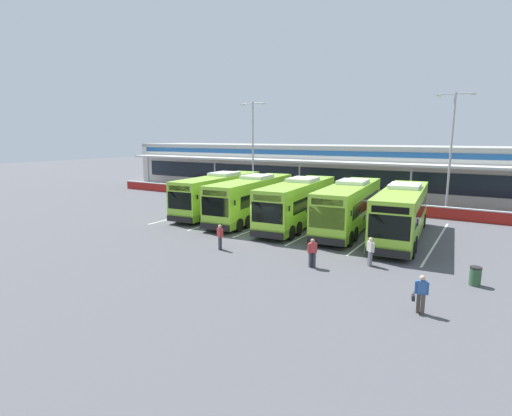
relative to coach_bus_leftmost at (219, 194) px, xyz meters
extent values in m
plane|color=#4C4C51|center=(8.39, -6.48, -1.79)|extent=(200.00, 200.00, 0.00)
cube|color=beige|center=(8.39, 20.52, 0.96)|extent=(70.00, 10.00, 5.50)
cube|color=#19232D|center=(8.39, 15.50, 0.51)|extent=(66.00, 0.08, 2.20)
cube|color=navy|center=(8.39, 15.49, 3.36)|extent=(68.00, 0.08, 0.60)
cube|color=beige|center=(8.39, 14.02, 2.41)|extent=(67.00, 3.00, 0.24)
cube|color=gray|center=(8.39, 20.52, 3.96)|extent=(70.00, 10.00, 0.50)
cylinder|color=#999999|center=(-22.61, 12.82, 0.31)|extent=(0.20, 0.20, 4.20)
cylinder|color=#999999|center=(-10.21, 12.82, 0.31)|extent=(0.20, 0.20, 4.20)
cylinder|color=#999999|center=(2.19, 12.82, 0.31)|extent=(0.20, 0.20, 4.20)
cylinder|color=#999999|center=(14.59, 12.82, 0.31)|extent=(0.20, 0.20, 4.20)
cube|color=maroon|center=(8.39, 8.02, -1.29)|extent=(60.00, 0.36, 1.00)
cube|color=#B2B2B2|center=(8.39, 8.02, -0.74)|extent=(60.00, 0.40, 0.10)
cube|color=#8CC633|center=(0.00, -0.04, 0.12)|extent=(3.58, 12.18, 3.19)
cube|color=olive|center=(0.00, -0.04, -1.19)|extent=(3.60, 12.20, 0.56)
cube|color=black|center=(-0.03, 0.36, 0.36)|extent=(3.40, 9.79, 0.96)
cube|color=black|center=(0.52, -5.97, 0.26)|extent=(2.31, 0.30, 1.40)
cube|color=black|center=(0.52, -5.98, 1.26)|extent=(2.05, 0.26, 0.40)
cube|color=silver|center=(-0.08, 0.96, 1.85)|extent=(2.28, 2.97, 0.28)
cube|color=black|center=(0.53, -6.08, -1.24)|extent=(2.45, 0.37, 0.44)
cube|color=black|center=(1.94, -5.49, 0.61)|extent=(0.09, 0.13, 0.36)
cube|color=black|center=(-0.96, -5.74, 0.61)|extent=(0.09, 0.13, 0.36)
cylinder|color=black|center=(0.80, 4.65, -1.27)|extent=(0.41, 1.06, 1.04)
cylinder|color=black|center=(-1.58, 4.44, -1.27)|extent=(0.41, 1.06, 1.04)
cylinder|color=black|center=(1.47, -3.12, -1.27)|extent=(0.41, 1.06, 1.04)
cylinder|color=black|center=(-0.91, -3.33, -1.27)|extent=(0.41, 1.06, 1.04)
cylinder|color=black|center=(1.59, -4.52, -1.27)|extent=(0.41, 1.06, 1.04)
cylinder|color=black|center=(-0.79, -4.72, -1.27)|extent=(0.41, 1.06, 1.04)
cube|color=#8CC633|center=(4.09, -0.79, 0.12)|extent=(3.58, 12.18, 3.19)
cube|color=olive|center=(4.09, -0.79, -1.19)|extent=(3.60, 12.20, 0.56)
cube|color=black|center=(4.06, -0.39, 0.36)|extent=(3.40, 9.79, 0.96)
cube|color=black|center=(4.61, -6.72, 0.26)|extent=(2.31, 0.30, 1.40)
cube|color=black|center=(4.61, -6.73, 1.26)|extent=(2.05, 0.26, 0.40)
cube|color=silver|center=(4.01, 0.21, 1.85)|extent=(2.28, 2.97, 0.28)
cube|color=black|center=(4.62, -6.83, -1.24)|extent=(2.45, 0.37, 0.44)
cube|color=black|center=(6.03, -6.24, 0.61)|extent=(0.09, 0.13, 0.36)
cube|color=black|center=(3.13, -6.49, 0.61)|extent=(0.09, 0.13, 0.36)
cylinder|color=black|center=(4.89, 3.90, -1.27)|extent=(0.41, 1.06, 1.04)
cylinder|color=black|center=(2.51, 3.69, -1.27)|extent=(0.41, 1.06, 1.04)
cylinder|color=black|center=(5.56, -3.87, -1.27)|extent=(0.41, 1.06, 1.04)
cylinder|color=black|center=(3.18, -4.08, -1.27)|extent=(0.41, 1.06, 1.04)
cylinder|color=black|center=(5.68, -5.27, -1.27)|extent=(0.41, 1.06, 1.04)
cylinder|color=black|center=(3.30, -5.47, -1.27)|extent=(0.41, 1.06, 1.04)
cube|color=#8CC633|center=(8.51, -0.86, 0.12)|extent=(3.58, 12.18, 3.19)
cube|color=olive|center=(8.51, -0.86, -1.19)|extent=(3.60, 12.20, 0.56)
cube|color=black|center=(8.48, -0.46, 0.36)|extent=(3.40, 9.79, 0.96)
cube|color=black|center=(9.03, -6.79, 0.26)|extent=(2.31, 0.30, 1.40)
cube|color=black|center=(9.03, -6.80, 1.26)|extent=(2.05, 0.26, 0.40)
cube|color=silver|center=(8.43, 0.13, 1.85)|extent=(2.28, 2.97, 0.28)
cube|color=black|center=(9.04, -6.90, -1.24)|extent=(2.45, 0.37, 0.44)
cube|color=black|center=(10.45, -6.32, 0.61)|extent=(0.09, 0.13, 0.36)
cube|color=black|center=(7.55, -6.57, 0.61)|extent=(0.09, 0.13, 0.36)
cylinder|color=black|center=(9.31, 3.82, -1.27)|extent=(0.41, 1.06, 1.04)
cylinder|color=black|center=(6.93, 3.62, -1.27)|extent=(0.41, 1.06, 1.04)
cylinder|color=black|center=(9.98, -3.95, -1.27)|extent=(0.41, 1.06, 1.04)
cylinder|color=black|center=(7.60, -4.15, -1.27)|extent=(0.41, 1.06, 1.04)
cylinder|color=black|center=(10.10, -5.34, -1.27)|extent=(0.41, 1.06, 1.04)
cylinder|color=black|center=(7.72, -5.55, -1.27)|extent=(0.41, 1.06, 1.04)
cube|color=#8CC633|center=(12.55, -0.36, 0.12)|extent=(3.58, 12.18, 3.19)
cube|color=olive|center=(12.55, -0.36, -1.19)|extent=(3.60, 12.20, 0.56)
cube|color=black|center=(12.52, 0.03, 0.36)|extent=(3.40, 9.79, 0.96)
cube|color=black|center=(13.07, -6.29, 0.26)|extent=(2.31, 0.30, 1.40)
cube|color=black|center=(13.07, -6.30, 1.26)|extent=(2.05, 0.26, 0.40)
cube|color=silver|center=(12.47, 0.63, 1.85)|extent=(2.28, 2.97, 0.28)
cube|color=black|center=(13.08, -6.40, -1.24)|extent=(2.45, 0.37, 0.44)
cube|color=black|center=(14.49, -5.82, 0.61)|extent=(0.09, 0.13, 0.36)
cube|color=black|center=(11.59, -6.07, 0.61)|extent=(0.09, 0.13, 0.36)
cylinder|color=black|center=(13.35, 4.32, -1.27)|extent=(0.41, 1.06, 1.04)
cylinder|color=black|center=(10.97, 4.11, -1.27)|extent=(0.41, 1.06, 1.04)
cylinder|color=black|center=(14.02, -3.45, -1.27)|extent=(0.41, 1.06, 1.04)
cylinder|color=black|center=(11.64, -3.66, -1.27)|extent=(0.41, 1.06, 1.04)
cylinder|color=black|center=(14.14, -4.84, -1.27)|extent=(0.41, 1.06, 1.04)
cylinder|color=black|center=(11.76, -5.05, -1.27)|extent=(0.41, 1.06, 1.04)
cube|color=#8CC633|center=(16.55, -1.03, 0.12)|extent=(3.58, 12.18, 3.19)
cube|color=olive|center=(16.55, -1.03, -1.19)|extent=(3.60, 12.20, 0.56)
cube|color=black|center=(16.51, -0.63, 0.36)|extent=(3.40, 9.79, 0.96)
cube|color=black|center=(17.06, -6.96, 0.26)|extent=(2.31, 0.30, 1.40)
cube|color=black|center=(17.06, -6.97, 1.26)|extent=(2.05, 0.26, 0.40)
cube|color=silver|center=(16.46, -0.03, 1.85)|extent=(2.28, 2.97, 0.28)
cube|color=black|center=(17.07, -7.07, -1.24)|extent=(2.45, 0.37, 0.44)
cube|color=black|center=(18.48, -6.48, 0.61)|extent=(0.09, 0.13, 0.36)
cube|color=black|center=(15.58, -6.73, 0.61)|extent=(0.09, 0.13, 0.36)
cylinder|color=black|center=(17.34, 3.66, -1.27)|extent=(0.41, 1.06, 1.04)
cylinder|color=black|center=(14.96, 3.45, -1.27)|extent=(0.41, 1.06, 1.04)
cylinder|color=black|center=(18.01, -4.11, -1.27)|extent=(0.41, 1.06, 1.04)
cylinder|color=black|center=(15.63, -4.32, -1.27)|extent=(0.41, 1.06, 1.04)
cylinder|color=black|center=(18.13, -5.51, -1.27)|extent=(0.41, 1.06, 1.04)
cylinder|color=black|center=(15.75, -5.71, -1.27)|extent=(0.41, 1.06, 1.04)
cube|color=silver|center=(-2.11, -0.48, -1.78)|extent=(0.14, 13.00, 0.01)
cube|color=silver|center=(2.09, -0.48, -1.78)|extent=(0.14, 13.00, 0.01)
cube|color=silver|center=(6.29, -0.48, -1.78)|extent=(0.14, 13.00, 0.01)
cube|color=silver|center=(10.49, -0.48, -1.78)|extent=(0.14, 13.00, 0.01)
cube|color=silver|center=(14.69, -0.48, -1.78)|extent=(0.14, 13.00, 0.01)
cube|color=silver|center=(18.89, -0.48, -1.78)|extent=(0.14, 13.00, 0.01)
cube|color=#4C4238|center=(19.74, -13.10, -1.37)|extent=(0.18, 0.21, 0.84)
cube|color=#4C4238|center=(19.92, -13.18, -1.37)|extent=(0.18, 0.21, 0.84)
cube|color=#2D5693|center=(19.83, -13.14, -0.67)|extent=(0.38, 0.29, 0.56)
cube|color=#2D5693|center=(19.61, -13.20, -0.69)|extent=(0.11, 0.12, 0.54)
cube|color=#2D5693|center=(20.04, -13.09, -0.69)|extent=(0.11, 0.12, 0.54)
sphere|color=tan|center=(19.83, -13.14, -0.28)|extent=(0.22, 0.22, 0.22)
cube|color=black|center=(19.54, -13.19, -1.16)|extent=(0.18, 0.30, 0.22)
cylinder|color=black|center=(19.54, -13.19, -0.98)|extent=(0.02, 0.02, 0.16)
cube|color=#33333D|center=(7.27, -9.78, -1.37)|extent=(0.19, 0.21, 0.84)
cube|color=#33333D|center=(7.39, -9.94, -1.37)|extent=(0.19, 0.21, 0.84)
cube|color=#B23838|center=(7.33, -9.86, -0.67)|extent=(0.39, 0.31, 0.56)
cube|color=#B23838|center=(7.12, -9.79, -0.69)|extent=(0.11, 0.12, 0.54)
cube|color=#B23838|center=(7.54, -9.92, -0.69)|extent=(0.11, 0.12, 0.54)
sphere|color=tan|center=(7.33, -9.86, -0.28)|extent=(0.22, 0.22, 0.22)
cube|color=slate|center=(16.35, -8.04, -1.37)|extent=(0.22, 0.23, 0.84)
cube|color=slate|center=(16.42, -8.23, -1.37)|extent=(0.22, 0.23, 0.84)
cube|color=silver|center=(16.39, -8.13, -0.67)|extent=(0.40, 0.37, 0.56)
cube|color=silver|center=(16.20, -8.01, -0.69)|extent=(0.13, 0.13, 0.54)
cube|color=silver|center=(16.57, -8.25, -0.69)|extent=(0.13, 0.13, 0.54)
sphere|color=#DBB293|center=(16.39, -8.13, -0.28)|extent=(0.22, 0.22, 0.22)
cube|color=#33333D|center=(13.65, -10.08, -1.37)|extent=(0.23, 0.23, 0.84)
cube|color=#33333D|center=(13.84, -10.05, -1.37)|extent=(0.23, 0.23, 0.84)
cube|color=#B23838|center=(13.75, -10.07, -0.67)|extent=(0.39, 0.40, 0.56)
cube|color=#B23838|center=(13.59, -10.23, -0.69)|extent=(0.13, 0.13, 0.54)
cube|color=#B23838|center=(13.90, -9.91, -0.69)|extent=(0.13, 0.13, 0.54)
sphere|color=tan|center=(13.75, -10.07, -0.28)|extent=(0.22, 0.22, 0.22)
cylinder|color=#9E9EA3|center=(-2.58, 10.17, 3.71)|extent=(0.20, 0.20, 11.00)
cylinder|color=#9E9EA3|center=(-2.58, 10.17, 9.06)|extent=(2.80, 0.10, 0.10)
cube|color=silver|center=(-3.98, 10.17, 8.96)|extent=(0.44, 0.28, 0.20)
cube|color=silver|center=(-1.18, 10.17, 8.96)|extent=(0.44, 0.28, 0.20)
cylinder|color=#9E9EA3|center=(18.21, 10.92, 3.71)|extent=(0.20, 0.20, 11.00)
cylinder|color=#9E9EA3|center=(18.21, 10.92, 9.06)|extent=(2.80, 0.10, 0.10)
cube|color=silver|center=(16.81, 10.92, 8.96)|extent=(0.44, 0.28, 0.20)
cube|color=silver|center=(19.61, 10.92, 8.96)|extent=(0.44, 0.28, 0.20)
cylinder|color=#2D5133|center=(21.56, -8.48, -1.36)|extent=(0.52, 0.52, 0.85)
cylinder|color=black|center=(21.56, -8.48, -0.90)|extent=(0.54, 0.54, 0.08)
camera|label=1|loc=(22.00, -29.58, 5.30)|focal=27.89mm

